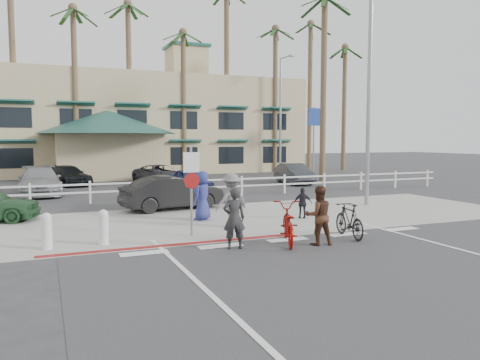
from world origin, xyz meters
name	(u,v)px	position (x,y,z in m)	size (l,w,h in m)	color
ground	(298,245)	(0.00, 0.00, 0.00)	(140.00, 140.00, 0.00)	#333335
bike_path	(342,263)	(0.00, -2.00, 0.00)	(12.00, 16.00, 0.01)	#333335
sidewalk_plaza	(235,218)	(0.00, 4.50, 0.01)	(22.00, 7.00, 0.01)	gray
cross_street	(200,204)	(0.00, 8.50, 0.00)	(40.00, 5.00, 0.01)	#333335
parking_lot	(153,185)	(0.00, 18.00, 0.00)	(50.00, 16.00, 0.01)	#333335
curb_red	(177,245)	(-3.00, 1.20, 0.01)	(7.00, 0.25, 0.02)	maroon
rail_fence	(197,188)	(0.50, 10.50, 0.50)	(29.40, 0.16, 1.00)	silver
building	(143,107)	(2.00, 31.00, 5.65)	(28.00, 16.00, 11.30)	#C8B589
sign_post	(191,186)	(-2.30, 2.20, 1.45)	(0.50, 0.10, 2.90)	gray
bollard_0	(104,227)	(-4.80, 2.00, 0.47)	(0.26, 0.26, 0.95)	silver
bollard_1	(47,231)	(-6.20, 2.00, 0.47)	(0.26, 0.26, 0.95)	silver
streetlight_0	(369,99)	(6.50, 5.50, 4.50)	(0.60, 2.00, 9.00)	gray
streetlight_1	(280,116)	(12.00, 24.00, 4.75)	(0.60, 2.00, 9.50)	gray
info_sign	(314,139)	(14.00, 22.00, 2.80)	(1.20, 0.16, 5.60)	navy
palm_2	(13,65)	(-8.00, 26.00, 8.00)	(4.00, 4.00, 16.00)	#173B16
palm_3	(75,80)	(-4.00, 25.00, 7.00)	(4.00, 4.00, 14.00)	#173B16
palm_4	(129,78)	(0.00, 26.00, 7.50)	(4.00, 4.00, 15.00)	#173B16
palm_5	(184,92)	(4.00, 25.00, 6.50)	(4.00, 4.00, 13.00)	#173B16
palm_6	(227,70)	(8.00, 26.00, 8.50)	(4.00, 4.00, 17.00)	#173B16
palm_7	(275,89)	(12.00, 25.00, 7.00)	(4.00, 4.00, 14.00)	#173B16
palm_8	(310,87)	(16.00, 26.00, 7.50)	(4.00, 4.00, 15.00)	#173B16
palm_9	(344,98)	(19.00, 25.00, 6.50)	(4.00, 4.00, 13.00)	#173B16
palm_11	(324,76)	(11.00, 16.00, 7.00)	(4.00, 4.00, 14.00)	#173B16
bike_red	(288,224)	(-0.21, 0.21, 0.55)	(0.73, 2.10, 1.10)	#7E0903
rider_red	(234,218)	(-1.77, 0.22, 0.80)	(0.58, 0.38, 1.59)	#272729
bike_black	(349,220)	(1.78, 0.22, 0.50)	(0.47, 1.66, 1.00)	black
rider_black	(318,215)	(0.48, -0.22, 0.79)	(0.77, 0.60, 1.58)	#422617
pedestrian_a	(231,200)	(-0.69, 3.11, 0.86)	(1.11, 0.64, 1.72)	slate
pedestrian_child	(303,203)	(2.19, 3.52, 0.55)	(0.65, 0.27, 1.11)	black
pedestrian_b	(202,196)	(-1.19, 4.61, 0.86)	(0.84, 0.55, 1.72)	navy
car_white_sedan	(173,193)	(-1.49, 7.45, 0.68)	(1.43, 4.10, 1.35)	black
lot_car_1	(40,181)	(-6.45, 14.87, 0.70)	(1.97, 4.85, 1.41)	gray
lot_car_2	(191,181)	(0.90, 12.94, 0.63)	(1.49, 3.71, 1.26)	navy
lot_car_3	(294,174)	(8.29, 15.00, 0.64)	(1.36, 3.90, 1.29)	#2D3135
lot_car_4	(67,176)	(-4.94, 19.45, 0.60)	(1.69, 4.16, 1.21)	black
lot_car_5	(160,174)	(0.46, 18.13, 0.61)	(2.01, 4.36, 1.21)	#302F37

